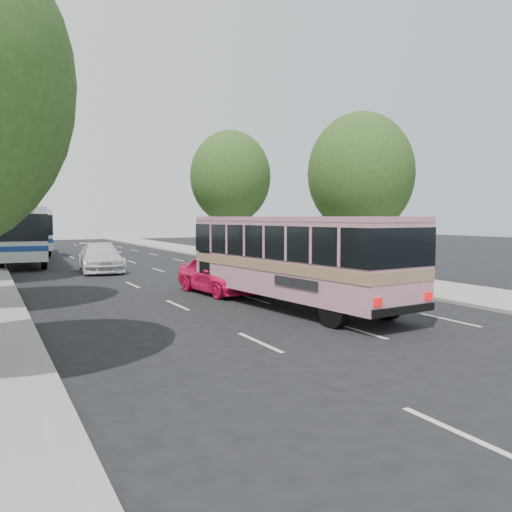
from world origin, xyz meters
TOP-DOWN VIEW (x-y plane):
  - ground at (0.00, 0.00)m, footprint 120.00×120.00m
  - sidewalk_right at (8.50, 20.00)m, footprint 4.00×90.00m
  - tree_right_near at (8.78, 7.94)m, footprint 5.10×5.10m
  - tree_right_far at (9.08, 23.94)m, footprint 6.00×6.00m
  - pink_bus at (1.30, 1.85)m, footprint 3.34×9.45m
  - pink_taxi at (0.40, 6.02)m, footprint 2.14×4.42m
  - white_pickup at (-2.00, 16.52)m, footprint 2.59×5.41m
  - tour_coach_front at (-5.49, 23.51)m, footprint 3.06×11.76m
  - tour_coach_rear at (-4.50, 33.18)m, footprint 2.64×11.61m
  - taxi_roof_sign at (0.40, 6.02)m, footprint 0.57×0.24m

SIDE VIEW (x-z plane):
  - ground at x=0.00m, z-range 0.00..0.00m
  - sidewalk_right at x=8.50m, z-range 0.00..0.12m
  - pink_taxi at x=0.40m, z-range 0.00..1.45m
  - white_pickup at x=-2.00m, z-range 0.00..1.52m
  - taxi_roof_sign at x=0.40m, z-range 1.45..1.63m
  - pink_bus at x=1.30m, z-range 0.36..3.31m
  - tour_coach_rear at x=-4.50m, z-range 0.35..3.82m
  - tour_coach_front at x=-5.49m, z-range 0.36..3.84m
  - tree_right_near at x=8.78m, z-range 1.23..9.18m
  - tree_right_far at x=9.08m, z-range 1.45..10.80m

